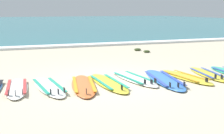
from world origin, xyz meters
The scene contains 13 objects.
ground_plane centered at (0.00, 0.00, 0.00)m, with size 80.00×80.00×0.00m, color #C1B599.
sea centered at (0.00, 37.25, 0.05)m, with size 80.00×60.00×0.10m, color teal.
wave_foam_strip centered at (0.00, 7.61, 0.06)m, with size 80.00×0.72×0.11m, color white.
surfboard_1 centered at (-2.27, 0.06, 0.04)m, with size 0.68×2.07×0.18m.
surfboard_2 centered at (-1.56, -0.10, 0.04)m, with size 0.72×2.17×0.18m.
surfboard_3 centered at (-0.76, -0.25, 0.04)m, with size 0.99×2.32×0.18m.
surfboard_4 centered at (-0.13, -0.22, 0.04)m, with size 0.58×2.20×0.18m.
surfboard_5 centered at (0.66, 0.00, 0.04)m, with size 0.76×2.17×0.18m.
surfboard_6 centered at (1.35, -0.36, 0.04)m, with size 1.09×2.59×0.18m.
surfboard_7 centered at (2.03, -0.32, 0.04)m, with size 0.70×2.08×0.18m.
surfboard_8 centered at (2.82, -0.20, 0.04)m, with size 0.86×2.07×0.18m.
seaweed_clump_near_shoreline centered at (3.18, 5.14, 0.06)m, with size 0.32×0.26×0.11m, color #384723.
seaweed_clump_mid_sand centered at (3.30, 4.48, 0.05)m, with size 0.29×0.23×0.10m, color #384723.
Camera 1 is at (-2.58, -7.10, 1.82)m, focal length 48.90 mm.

